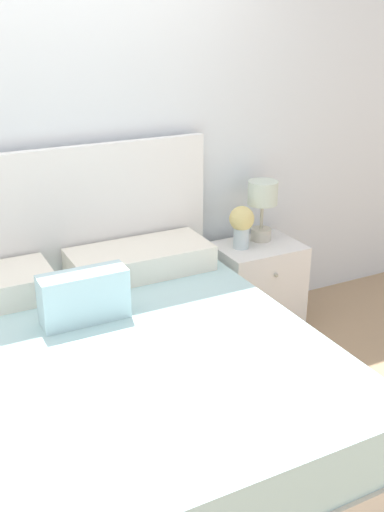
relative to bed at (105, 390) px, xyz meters
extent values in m
plane|color=tan|center=(0.00, 0.88, -0.31)|extent=(12.00, 12.00, 0.00)
cube|color=white|center=(0.00, 0.95, 0.99)|extent=(8.00, 0.06, 2.60)
cube|color=beige|center=(0.00, -0.08, -0.16)|extent=(1.84, 1.91, 0.30)
cube|color=silver|center=(0.00, -0.08, 0.12)|extent=(1.81, 1.87, 0.26)
cube|color=white|center=(0.00, 0.85, 0.31)|extent=(1.88, 0.05, 1.24)
cube|color=white|center=(0.44, 0.63, 0.32)|extent=(0.77, 0.36, 0.14)
cube|color=silver|center=(0.00, 0.22, 0.37)|extent=(0.41, 0.14, 0.24)
cube|color=white|center=(1.24, 0.67, -0.03)|extent=(0.52, 0.38, 0.56)
sphere|color=#B2AD93|center=(1.24, 0.46, 0.12)|extent=(0.02, 0.02, 0.02)
cylinder|color=beige|center=(1.30, 0.74, 0.28)|extent=(0.13, 0.13, 0.07)
cylinder|color=#B7B29E|center=(1.30, 0.74, 0.40)|extent=(0.02, 0.02, 0.16)
cylinder|color=silver|center=(1.30, 0.74, 0.55)|extent=(0.18, 0.18, 0.14)
cylinder|color=silver|center=(1.12, 0.68, 0.31)|extent=(0.10, 0.10, 0.13)
sphere|color=#E5D17F|center=(1.12, 0.68, 0.43)|extent=(0.15, 0.15, 0.15)
sphere|color=#609356|center=(1.16, 0.68, 0.40)|extent=(0.07, 0.07, 0.07)
camera|label=1|loc=(-0.68, -2.19, 1.60)|focal=42.00mm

